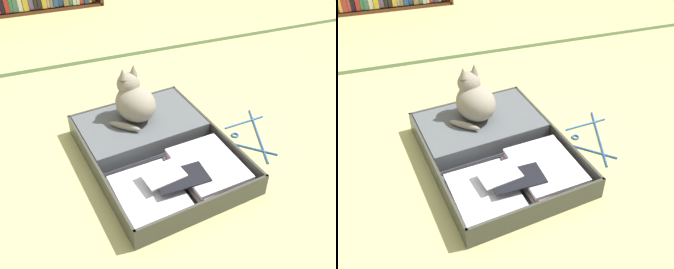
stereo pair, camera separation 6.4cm
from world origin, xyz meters
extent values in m
plane|color=tan|center=(0.00, 0.00, 0.00)|extent=(10.00, 10.00, 0.00)
cube|color=#3A4F2A|center=(0.00, 1.07, 0.00)|extent=(4.80, 0.05, 0.00)
cube|color=#5A2F19|center=(-0.44, 2.24, 0.01)|extent=(1.27, 0.27, 0.02)
cube|color=#3B3C35|center=(-0.03, -0.28, 0.01)|extent=(0.67, 0.49, 0.01)
cube|color=#3B3C35|center=(0.00, -0.47, 0.06)|extent=(0.62, 0.09, 0.11)
cube|color=#3B3C35|center=(-0.33, -0.31, 0.06)|extent=(0.06, 0.41, 0.11)
cube|color=#3B3C35|center=(0.28, -0.24, 0.06)|extent=(0.06, 0.41, 0.11)
cube|color=#484957|center=(-0.03, -0.28, 0.02)|extent=(0.64, 0.46, 0.01)
cube|color=#3B3C35|center=(-0.08, 0.13, 0.01)|extent=(0.67, 0.49, 0.01)
cube|color=#3B3C35|center=(-0.10, 0.33, 0.06)|extent=(0.62, 0.09, 0.11)
cube|color=#3B3C35|center=(-0.38, 0.10, 0.06)|extent=(0.06, 0.41, 0.11)
cube|color=#3B3C35|center=(0.23, 0.17, 0.06)|extent=(0.06, 0.41, 0.11)
cube|color=#484957|center=(-0.08, 0.13, 0.02)|extent=(0.64, 0.46, 0.01)
cylinder|color=black|center=(-0.05, -0.07, 0.02)|extent=(0.60, 0.09, 0.02)
cube|color=black|center=(-0.17, -0.29, 0.03)|extent=(0.30, 0.33, 0.02)
cube|color=silver|center=(-0.18, -0.30, 0.05)|extent=(0.30, 0.35, 0.02)
cube|color=#8A7AA5|center=(0.12, -0.25, 0.03)|extent=(0.31, 0.36, 0.01)
cube|color=tan|center=(0.11, -0.25, 0.04)|extent=(0.31, 0.37, 0.02)
cube|color=gray|center=(0.12, -0.26, 0.06)|extent=(0.31, 0.36, 0.02)
cube|color=silver|center=(0.12, -0.25, 0.08)|extent=(0.30, 0.36, 0.02)
cube|color=white|center=(-0.10, -0.26, 0.10)|extent=(0.19, 0.16, 0.01)
cube|color=black|center=(-0.03, -0.31, 0.09)|extent=(0.23, 0.14, 0.01)
cube|color=#4F555B|center=(-0.08, 0.13, 0.06)|extent=(0.63, 0.45, 0.10)
torus|color=white|center=(-0.08, 0.13, 0.11)|extent=(0.14, 0.14, 0.01)
cylinder|color=black|center=(-0.27, 0.30, 0.06)|extent=(0.02, 0.02, 0.10)
cylinder|color=black|center=(0.07, 0.34, 0.06)|extent=(0.02, 0.02, 0.10)
cube|color=white|center=(0.03, -0.46, 0.03)|extent=(0.03, 0.01, 0.03)
cube|color=yellow|center=(-0.11, -0.48, 0.05)|extent=(0.04, 0.01, 0.02)
cube|color=white|center=(0.20, -0.44, 0.06)|extent=(0.04, 0.01, 0.02)
cube|color=green|center=(0.12, -0.45, 0.05)|extent=(0.04, 0.01, 0.02)
ellipsoid|color=gray|center=(-0.09, 0.16, 0.20)|extent=(0.25, 0.27, 0.18)
ellipsoid|color=gray|center=(-0.11, 0.21, 0.16)|extent=(0.15, 0.12, 0.10)
sphere|color=gray|center=(-0.11, 0.20, 0.29)|extent=(0.11, 0.11, 0.11)
cone|color=gray|center=(-0.07, 0.21, 0.36)|extent=(0.04, 0.04, 0.05)
cone|color=gray|center=(-0.13, 0.19, 0.36)|extent=(0.04, 0.04, 0.05)
sphere|color=gold|center=(-0.10, 0.25, 0.29)|extent=(0.02, 0.02, 0.02)
sphere|color=gold|center=(-0.14, 0.24, 0.29)|extent=(0.02, 0.02, 0.02)
ellipsoid|color=gray|center=(-0.17, 0.09, 0.13)|extent=(0.15, 0.13, 0.03)
cylinder|color=#2A559E|center=(0.50, -0.07, 0.01)|extent=(0.16, 0.43, 0.01)
cylinder|color=#2A559E|center=(0.42, -0.16, 0.01)|extent=(0.19, 0.18, 0.01)
cylinder|color=#2A559E|center=(0.49, 0.05, 0.01)|extent=(0.25, 0.03, 0.01)
torus|color=#2A559E|center=(0.39, -0.03, 0.01)|extent=(0.05, 0.05, 0.01)
camera|label=1|loc=(-0.51, -1.38, 1.24)|focal=41.27mm
camera|label=2|loc=(-0.45, -1.40, 1.24)|focal=41.27mm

